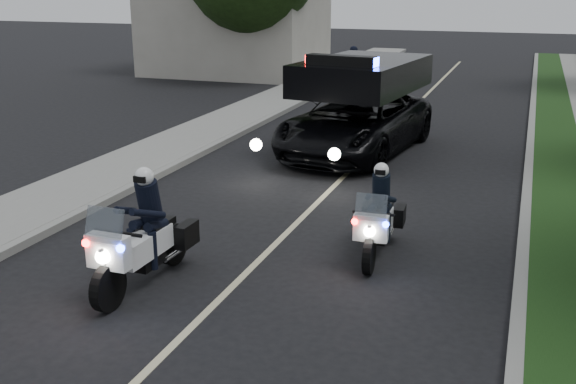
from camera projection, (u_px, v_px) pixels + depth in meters
curb_right at (527, 186)px, 15.00m from camera, size 0.20×60.00×0.15m
grass_verge at (561, 189)px, 14.77m from camera, size 1.20×60.00×0.16m
curb_left at (195, 156)px, 17.64m from camera, size 0.20×60.00×0.15m
sidewalk_left at (158, 152)px, 17.99m from camera, size 2.00×60.00×0.16m
building_far at (235, 1)px, 32.90m from camera, size 8.00×6.00×7.00m
lane_marking at (348, 173)px, 16.34m from camera, size 0.12×50.00×0.01m
police_moto_left at (146, 284)px, 10.33m from camera, size 0.81×2.16×1.82m
police_moto_right at (377, 255)px, 11.44m from camera, size 0.75×1.89×1.58m
police_suv at (355, 152)px, 18.27m from camera, size 3.47×6.22×2.88m
bicycle at (352, 99)px, 26.44m from camera, size 0.66×1.70×0.88m
cyclist at (352, 99)px, 26.44m from camera, size 0.71×0.50×1.86m
tree_left_near at (252, 81)px, 31.30m from camera, size 7.35×7.35×9.88m
tree_left_far at (240, 74)px, 33.74m from camera, size 7.18×7.18×10.15m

